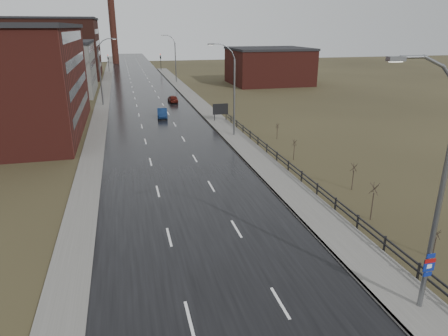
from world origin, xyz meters
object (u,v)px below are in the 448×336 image
streetlight_main (435,196)px  car_near (162,113)px  billboard (220,110)px  car_far (173,99)px

streetlight_main → car_near: streetlight_main is taller
streetlight_main → car_near: (-7.36, 47.21, -5.37)m
billboard → car_near: size_ratio=0.63×
streetlight_main → car_near: size_ratio=2.90×
streetlight_main → car_far: 60.12m
billboard → car_far: 17.90m
billboard → streetlight_main: bearing=-90.8°
car_near → streetlight_main: bearing=-76.6°
billboard → car_far: (-4.77, 17.22, -1.10)m
billboard → car_far: bearing=105.5°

